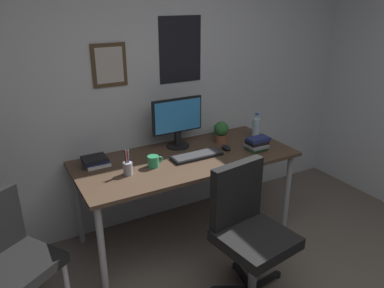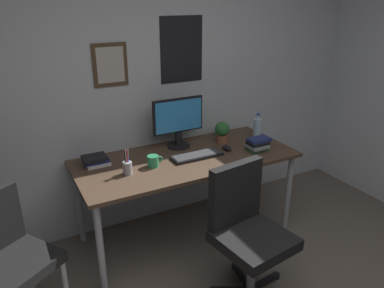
{
  "view_description": "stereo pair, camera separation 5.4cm",
  "coord_description": "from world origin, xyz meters",
  "px_view_note": "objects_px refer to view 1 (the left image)",
  "views": [
    {
      "loc": [
        -1.26,
        -0.81,
        1.99
      ],
      "look_at": [
        0.07,
        1.57,
        0.9
      ],
      "focal_mm": 34.98,
      "sensor_mm": 36.0,
      "label": 1
    },
    {
      "loc": [
        -1.21,
        -0.83,
        1.99
      ],
      "look_at": [
        0.07,
        1.57,
        0.9
      ],
      "focal_mm": 34.98,
      "sensor_mm": 36.0,
      "label": 2
    }
  ],
  "objects_px": {
    "computer_mouse": "(226,148)",
    "coffee_mug_near": "(219,130)",
    "book_stack_left": "(257,144)",
    "book_stack_right": "(96,161)",
    "water_bottle": "(256,129)",
    "side_chair": "(10,255)",
    "coffee_mug_far": "(153,161)",
    "pen_cup": "(128,168)",
    "monitor": "(177,121)",
    "office_chair": "(248,226)",
    "potted_plant": "(221,131)",
    "keyboard": "(197,156)"
  },
  "relations": [
    {
      "from": "computer_mouse",
      "to": "coffee_mug_near",
      "type": "distance_m",
      "value": 0.36
    },
    {
      "from": "book_stack_left",
      "to": "book_stack_right",
      "type": "xyz_separation_m",
      "value": [
        -1.3,
        0.36,
        -0.02
      ]
    },
    {
      "from": "book_stack_right",
      "to": "book_stack_left",
      "type": "bearing_deg",
      "value": -15.37
    },
    {
      "from": "water_bottle",
      "to": "computer_mouse",
      "type": "bearing_deg",
      "value": -169.23
    },
    {
      "from": "water_bottle",
      "to": "book_stack_right",
      "type": "bearing_deg",
      "value": 174.01
    },
    {
      "from": "side_chair",
      "to": "coffee_mug_far",
      "type": "xyz_separation_m",
      "value": [
        1.08,
        0.25,
        0.29
      ]
    },
    {
      "from": "pen_cup",
      "to": "book_stack_left",
      "type": "distance_m",
      "value": 1.13
    },
    {
      "from": "monitor",
      "to": "book_stack_right",
      "type": "distance_m",
      "value": 0.77
    },
    {
      "from": "office_chair",
      "to": "side_chair",
      "type": "distance_m",
      "value": 1.53
    },
    {
      "from": "potted_plant",
      "to": "monitor",
      "type": "bearing_deg",
      "value": 165.62
    },
    {
      "from": "water_bottle",
      "to": "coffee_mug_far",
      "type": "distance_m",
      "value": 1.06
    },
    {
      "from": "coffee_mug_far",
      "to": "book_stack_right",
      "type": "relative_size",
      "value": 0.63
    },
    {
      "from": "keyboard",
      "to": "office_chair",
      "type": "bearing_deg",
      "value": -92.02
    },
    {
      "from": "coffee_mug_near",
      "to": "potted_plant",
      "type": "xyz_separation_m",
      "value": [
        -0.08,
        -0.17,
        0.06
      ]
    },
    {
      "from": "water_bottle",
      "to": "coffee_mug_far",
      "type": "height_order",
      "value": "water_bottle"
    },
    {
      "from": "monitor",
      "to": "book_stack_right",
      "type": "bearing_deg",
      "value": -176.59
    },
    {
      "from": "coffee_mug_far",
      "to": "book_stack_left",
      "type": "xyz_separation_m",
      "value": [
        0.91,
        -0.12,
        0.01
      ]
    },
    {
      "from": "computer_mouse",
      "to": "keyboard",
      "type": "bearing_deg",
      "value": -176.96
    },
    {
      "from": "keyboard",
      "to": "book_stack_right",
      "type": "height_order",
      "value": "book_stack_right"
    },
    {
      "from": "monitor",
      "to": "coffee_mug_far",
      "type": "bearing_deg",
      "value": -141.94
    },
    {
      "from": "monitor",
      "to": "computer_mouse",
      "type": "relative_size",
      "value": 4.18
    },
    {
      "from": "computer_mouse",
      "to": "pen_cup",
      "type": "xyz_separation_m",
      "value": [
        -0.91,
        -0.04,
        0.04
      ]
    },
    {
      "from": "office_chair",
      "to": "pen_cup",
      "type": "bearing_deg",
      "value": 129.06
    },
    {
      "from": "coffee_mug_far",
      "to": "book_stack_right",
      "type": "xyz_separation_m",
      "value": [
        -0.39,
        0.23,
        -0.0
      ]
    },
    {
      "from": "keyboard",
      "to": "potted_plant",
      "type": "relative_size",
      "value": 2.21
    },
    {
      "from": "water_bottle",
      "to": "book_stack_left",
      "type": "distance_m",
      "value": 0.26
    },
    {
      "from": "office_chair",
      "to": "side_chair",
      "type": "bearing_deg",
      "value": 161.1
    },
    {
      "from": "book_stack_right",
      "to": "office_chair",
      "type": "bearing_deg",
      "value": -52.72
    },
    {
      "from": "pen_cup",
      "to": "keyboard",
      "type": "bearing_deg",
      "value": 2.57
    },
    {
      "from": "computer_mouse",
      "to": "book_stack_right",
      "type": "bearing_deg",
      "value": 168.29
    },
    {
      "from": "coffee_mug_near",
      "to": "pen_cup",
      "type": "relative_size",
      "value": 0.63
    },
    {
      "from": "coffee_mug_near",
      "to": "coffee_mug_far",
      "type": "height_order",
      "value": "coffee_mug_near"
    },
    {
      "from": "side_chair",
      "to": "keyboard",
      "type": "height_order",
      "value": "side_chair"
    },
    {
      "from": "side_chair",
      "to": "water_bottle",
      "type": "xyz_separation_m",
      "value": [
        2.14,
        0.33,
        0.35
      ]
    },
    {
      "from": "computer_mouse",
      "to": "water_bottle",
      "type": "bearing_deg",
      "value": 10.77
    },
    {
      "from": "coffee_mug_near",
      "to": "office_chair",
      "type": "bearing_deg",
      "value": -113.15
    },
    {
      "from": "potted_plant",
      "to": "book_stack_right",
      "type": "height_order",
      "value": "potted_plant"
    },
    {
      "from": "computer_mouse",
      "to": "coffee_mug_far",
      "type": "height_order",
      "value": "coffee_mug_far"
    },
    {
      "from": "monitor",
      "to": "pen_cup",
      "type": "bearing_deg",
      "value": -151.64
    },
    {
      "from": "coffee_mug_near",
      "to": "potted_plant",
      "type": "bearing_deg",
      "value": -117.0
    },
    {
      "from": "keyboard",
      "to": "water_bottle",
      "type": "bearing_deg",
      "value": 7.35
    },
    {
      "from": "office_chair",
      "to": "potted_plant",
      "type": "distance_m",
      "value": 1.05
    },
    {
      "from": "coffee_mug_near",
      "to": "book_stack_left",
      "type": "relative_size",
      "value": 0.66
    },
    {
      "from": "side_chair",
      "to": "pen_cup",
      "type": "xyz_separation_m",
      "value": [
        0.86,
        0.22,
        0.3
      ]
    },
    {
      "from": "keyboard",
      "to": "computer_mouse",
      "type": "xyz_separation_m",
      "value": [
        0.3,
        0.02,
        0.01
      ]
    },
    {
      "from": "office_chair",
      "to": "potted_plant",
      "type": "xyz_separation_m",
      "value": [
        0.38,
        0.92,
        0.33
      ]
    },
    {
      "from": "side_chair",
      "to": "potted_plant",
      "type": "xyz_separation_m",
      "value": [
        1.82,
        0.43,
        0.35
      ]
    },
    {
      "from": "coffee_mug_far",
      "to": "book_stack_left",
      "type": "distance_m",
      "value": 0.92
    },
    {
      "from": "office_chair",
      "to": "computer_mouse",
      "type": "bearing_deg",
      "value": 66.68
    },
    {
      "from": "monitor",
      "to": "water_bottle",
      "type": "distance_m",
      "value": 0.74
    }
  ]
}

